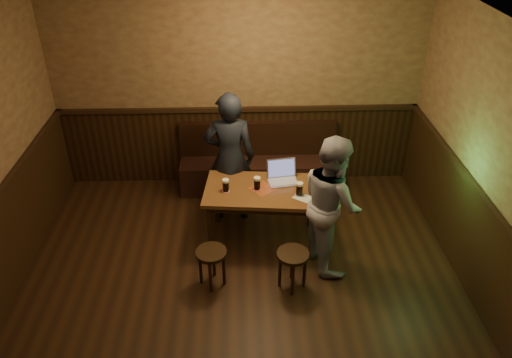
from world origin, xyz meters
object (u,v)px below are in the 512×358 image
Objects in this scene: pint_left at (226,185)px; person_grey at (332,203)px; pint_mid at (257,183)px; stool_right at (293,260)px; stool_left at (211,258)px; person_suit at (230,158)px; pint_right at (299,189)px; laptop at (282,176)px; bench at (258,168)px; pub_table at (262,196)px.

person_grey is (1.18, -0.40, 0.00)m from pint_left.
stool_right is at bearing -67.97° from pint_mid.
stool_left is 0.26× the size of person_suit.
pint_mid is (0.37, 0.03, 0.00)m from pint_left.
person_suit reaches higher than person_grey.
pint_right is at bearing -16.14° from pint_mid.
laptop is at bearing 17.66° from pint_left.
bench is 13.69× the size of pint_left.
bench is at bearing -118.94° from person_suit.
person_grey is at bearing 15.12° from stool_left.
person_suit is (0.20, 1.30, 0.51)m from stool_left.
person_grey is (0.81, -0.43, -0.00)m from pint_mid.
person_suit is at bearing 85.42° from pint_left.
stool_right reaches higher than stool_left.
bench is at bearing 97.91° from stool_right.
stool_right is at bearing -82.09° from bench.
person_suit reaches higher than pint_right.
bench is 4.78× the size of stool_left.
bench is at bearing 70.70° from pint_left.
pub_table is at bearing 46.70° from person_grey.
person_grey is (0.32, -0.29, -0.00)m from pint_right.
pint_right is 0.09× the size of person_suit.
stool_left is (-0.59, -1.99, 0.06)m from bench.
person_suit reaches higher than pint_mid.
laptop is at bearing 153.73° from person_suit.
stool_left is 0.28× the size of person_grey.
pub_table is 8.84× the size of pint_mid.
pint_left is 0.97× the size of pint_right.
person_suit reaches higher than bench.
bench is 1.36× the size of person_grey.
bench is 1.26× the size of person_suit.
stool_right is at bearing -66.27° from pub_table.
pub_table is at bearing 1.25° from pint_mid.
pub_table is 0.82× the size of person_suit.
pint_mid is at bearing 4.87° from pint_left.
person_grey reaches higher than pint_mid.
pint_right is at bearing 79.76° from stool_right.
person_suit is (-0.68, 1.37, 0.50)m from stool_right.
person_grey is at bearing 140.60° from person_suit.
pint_right is (0.13, 0.73, 0.43)m from stool_right.
pint_left is 0.09× the size of person_suit.
stool_left is at bearing -121.08° from pub_table.
pint_left reaches higher than pub_table.
laptop reaches higher than pint_mid.
pub_table is at bearing -90.00° from bench.
person_grey is at bearing -59.90° from laptop.
stool_left is 2.86× the size of pint_left.
pub_table is at bearing -152.10° from laptop.
person_suit is at bearing 133.15° from pub_table.
pint_left is 0.54m from person_suit.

